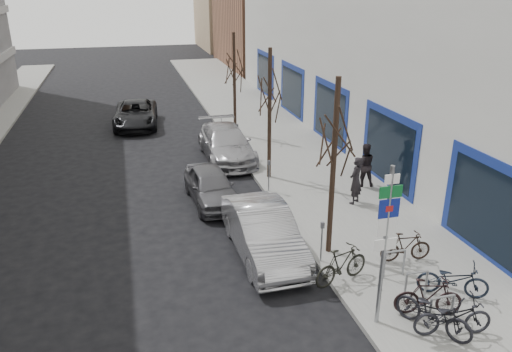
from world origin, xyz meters
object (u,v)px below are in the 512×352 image
bike_rack (416,282)px  lane_car (136,114)px  highway_sign_pole (385,238)px  meter_front (322,238)px  meter_mid (269,173)px  meter_back (237,134)px  parked_car_front (263,232)px  bike_mid_inner (342,265)px  parked_car_mid (211,186)px  pedestrian_near (356,180)px  bike_far_curb (453,314)px  bike_far_inner (406,246)px  bike_mid_curb (453,277)px  pedestrian_far (364,165)px  bike_near_right (428,296)px  tree_mid (270,84)px  bike_near_left (434,309)px  tree_far (234,60)px  parked_car_back (226,144)px  tree_near (336,127)px

bike_rack → lane_car: lane_car is taller
highway_sign_pole → meter_front: size_ratio=3.31×
meter_mid → meter_back: size_ratio=1.00×
highway_sign_pole → parked_car_front: bearing=113.1°
bike_mid_inner → parked_car_mid: 6.96m
meter_front → pedestrian_near: (2.77, 3.57, 0.13)m
bike_rack → bike_mid_inner: bearing=141.7°
bike_far_curb → bike_far_inner: 3.32m
bike_mid_curb → bike_far_curb: bearing=173.2°
meter_mid → meter_back: (0.00, 5.50, 0.00)m
bike_mid_inner → pedestrian_far: size_ratio=1.01×
pedestrian_far → bike_near_right: bearing=86.1°
bike_far_inner → highway_sign_pole: bearing=145.0°
bike_mid_curb → lane_car: lane_car is taller
meter_front → parked_car_mid: 5.83m
tree_mid → bike_near_left: bearing=-85.1°
bike_mid_curb → pedestrian_far: 7.65m
tree_far → meter_front: bearing=-91.9°
bike_mid_inner → parked_car_front: parked_car_front is taller
highway_sign_pole → bike_near_right: bearing=-1.3°
parked_car_back → parked_car_mid: bearing=-108.0°
bike_mid_inner → parked_car_back: 11.29m
parked_car_front → pedestrian_far: size_ratio=2.62×
bike_rack → bike_mid_inner: (-1.54, 1.22, 0.04)m
meter_mid → bike_mid_inner: meter_mid is taller
tree_mid → meter_back: 5.13m
bike_rack → meter_front: meter_front is taller
parked_car_mid → bike_mid_inner: bearing=-73.0°
meter_back → highway_sign_pole: bearing=-89.0°
meter_front → lane_car: 17.75m
meter_front → parked_car_back: (-0.75, 10.08, -0.15)m
meter_mid → meter_back: same height
bike_near_left → tree_mid: bearing=63.7°
tree_mid → bike_near_left: 11.18m
highway_sign_pole → tree_near: (0.20, 3.51, 1.65)m
tree_near → parked_car_back: 10.21m
bike_far_curb → pedestrian_near: (1.06, 7.43, 0.33)m
highway_sign_pole → parked_car_front: highway_sign_pole is taller
meter_back → meter_mid: bearing=-90.0°
tree_far → bike_near_left: size_ratio=2.88×
tree_mid → meter_back: (-0.45, 4.00, -3.19)m
bike_rack → tree_near: tree_near is taller
bike_near_right → parked_car_front: 5.11m
meter_mid → bike_mid_inner: size_ratio=0.70×
meter_front → parked_car_back: parked_car_back is taller
tree_mid → bike_mid_curb: 10.33m
pedestrian_near → bike_rack: bearing=41.2°
lane_car → pedestrian_far: 14.76m
highway_sign_pole → meter_mid: highway_sign_pole is taller
tree_far → highway_sign_pole: bearing=-90.7°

